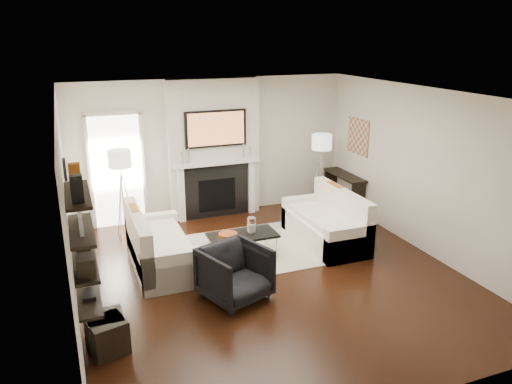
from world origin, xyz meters
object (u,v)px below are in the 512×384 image
object	(u,v)px
coffee_table	(243,235)
lamp_right_shade	(322,142)
loveseat_right_base	(325,231)
ottoman_near	(107,330)
armchair	(235,271)
lamp_left_shade	(119,159)
loveseat_left_base	(162,255)

from	to	relation	value
coffee_table	lamp_right_shade	bearing A→B (deg)	34.95
loveseat_right_base	ottoman_near	xyz separation A→B (m)	(-3.84, -1.77, -0.01)
armchair	lamp_left_shade	xyz separation A→B (m)	(-1.14, 2.78, 1.03)
armchair	ottoman_near	world-z (taller)	armchair
lamp_left_shade	lamp_right_shade	size ratio (longest dim) A/B	1.00
loveseat_left_base	loveseat_right_base	world-z (taller)	same
loveseat_right_base	lamp_right_shade	bearing A→B (deg)	65.13
ottoman_near	loveseat_left_base	bearing A→B (deg)	61.30
coffee_table	lamp_right_shade	xyz separation A→B (m)	(2.23, 1.56, 1.05)
loveseat_left_base	lamp_left_shade	size ratio (longest dim) A/B	4.50
loveseat_left_base	loveseat_right_base	bearing A→B (deg)	-1.03
loveseat_right_base	ottoman_near	world-z (taller)	loveseat_right_base
lamp_left_shade	lamp_right_shade	distance (m)	3.90
coffee_table	lamp_left_shade	bearing A→B (deg)	136.36
loveseat_right_base	lamp_right_shade	distance (m)	2.04
lamp_right_shade	ottoman_near	xyz separation A→B (m)	(-4.52, -3.23, -1.25)
loveseat_right_base	lamp_left_shade	bearing A→B (deg)	155.01
loveseat_left_base	lamp_right_shade	world-z (taller)	lamp_right_shade
ottoman_near	lamp_left_shade	bearing A→B (deg)	79.26
loveseat_left_base	lamp_left_shade	bearing A→B (deg)	104.51
loveseat_right_base	coffee_table	xyz separation A→B (m)	(-1.55, -0.09, 0.19)
ottoman_near	armchair	bearing A→B (deg)	15.66
coffee_table	ottoman_near	size ratio (longest dim) A/B	2.75
loveseat_right_base	lamp_left_shade	size ratio (longest dim) A/B	4.50
lamp_right_shade	ottoman_near	world-z (taller)	lamp_right_shade
armchair	lamp_left_shade	distance (m)	3.17
loveseat_right_base	armchair	xyz separation A→B (m)	(-2.08, -1.27, 0.21)
coffee_table	lamp_left_shade	xyz separation A→B (m)	(-1.67, 1.59, 1.05)
loveseat_right_base	armchair	world-z (taller)	armchair
loveseat_left_base	ottoman_near	size ratio (longest dim) A/B	4.50
loveseat_left_base	lamp_left_shade	world-z (taller)	lamp_left_shade
loveseat_left_base	loveseat_right_base	xyz separation A→B (m)	(2.85, -0.05, 0.00)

